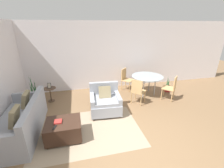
{
  "coord_description": "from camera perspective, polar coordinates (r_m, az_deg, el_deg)",
  "views": [
    {
      "loc": [
        -1.07,
        -2.41,
        2.58
      ],
      "look_at": [
        -0.01,
        2.1,
        0.75
      ],
      "focal_mm": 24.0,
      "sensor_mm": 36.0,
      "label": 1
    }
  ],
  "objects": [
    {
      "name": "area_rug",
      "position": [
        4.17,
        -8.86,
        -16.93
      ],
      "size": [
        2.68,
        1.84,
        0.01
      ],
      "color": "gray",
      "rests_on": "ground_plane"
    },
    {
      "name": "armchair",
      "position": [
        4.71,
        -2.64,
        -6.85
      ],
      "size": [
        0.97,
        0.9,
        0.89
      ],
      "color": "#999EA8",
      "rests_on": "ground_plane"
    },
    {
      "name": "wall_back",
      "position": [
        6.32,
        -3.3,
        10.51
      ],
      "size": [
        12.0,
        0.06,
        2.75
      ],
      "color": "white",
      "rests_on": "ground_plane"
    },
    {
      "name": "potted_plant",
      "position": [
        5.91,
        -27.24,
        -4.77
      ],
      "size": [
        0.4,
        0.4,
        1.07
      ],
      "color": "#333338",
      "rests_on": "ground_plane"
    },
    {
      "name": "dining_chair_far_left",
      "position": [
        6.32,
        5.28,
        2.38
      ],
      "size": [
        0.59,
        0.59,
        0.9
      ],
      "color": "tan",
      "rests_on": "ground_plane"
    },
    {
      "name": "ottoman",
      "position": [
        3.93,
        -17.89,
        -16.09
      ],
      "size": [
        0.82,
        0.66,
        0.46
      ],
      "color": "#382319",
      "rests_on": "ground_plane"
    },
    {
      "name": "dining_chair_near_right",
      "position": [
        5.79,
        21.7,
        -0.92
      ],
      "size": [
        0.59,
        0.59,
        0.9
      ],
      "color": "tan",
      "rests_on": "ground_plane"
    },
    {
      "name": "potted_plant_small",
      "position": [
        6.65,
        20.32,
        -1.35
      ],
      "size": [
        0.28,
        0.28,
        0.63
      ],
      "color": "maroon",
      "rests_on": "ground_plane"
    },
    {
      "name": "ground_plane",
      "position": [
        3.69,
        8.24,
        -23.08
      ],
      "size": [
        20.0,
        20.0,
        0.0
      ],
      "primitive_type": "plane",
      "color": "brown"
    },
    {
      "name": "couch",
      "position": [
        4.49,
        -31.16,
        -12.44
      ],
      "size": [
        0.92,
        2.07,
        0.92
      ],
      "color": "#999EA8",
      "rests_on": "ground_plane"
    },
    {
      "name": "book_stack",
      "position": [
        3.83,
        -19.89,
        -13.31
      ],
      "size": [
        0.17,
        0.17,
        0.03
      ],
      "color": "#B72D28",
      "rests_on": "ottoman"
    },
    {
      "name": "tv_remote_primary",
      "position": [
        3.68,
        -21.04,
        -15.2
      ],
      "size": [
        0.09,
        0.17,
        0.01
      ],
      "color": "black",
      "rests_on": "ottoman"
    },
    {
      "name": "picture_frame",
      "position": [
        5.68,
        -22.83,
        -0.58
      ],
      "size": [
        0.12,
        0.07,
        0.19
      ],
      "color": "black",
      "rests_on": "side_table"
    },
    {
      "name": "side_table",
      "position": [
        5.77,
        -22.49,
        -2.82
      ],
      "size": [
        0.42,
        0.42,
        0.51
      ],
      "color": "#4C3828",
      "rests_on": "ground_plane"
    },
    {
      "name": "dining_table",
      "position": [
        5.94,
        13.27,
        2.29
      ],
      "size": [
        1.2,
        1.2,
        0.76
      ],
      "color": "#99A8AD",
      "rests_on": "ground_plane"
    },
    {
      "name": "dining_chair_near_left",
      "position": [
        5.19,
        9.75,
        -2.23
      ],
      "size": [
        0.59,
        0.59,
        0.9
      ],
      "color": "tan",
      "rests_on": "ground_plane"
    }
  ]
}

